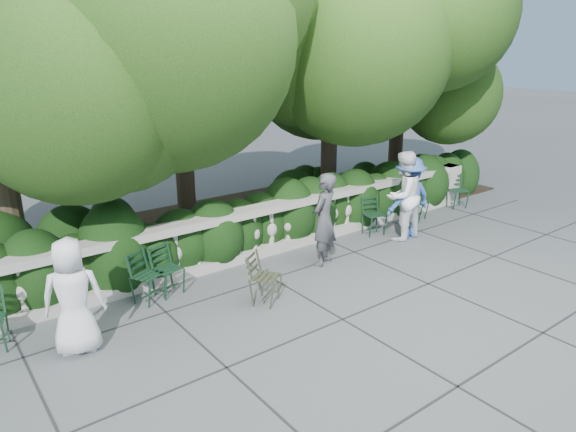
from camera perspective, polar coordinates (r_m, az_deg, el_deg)
ground at (r=8.77m, az=4.00°, el=-7.85°), size 90.00×90.00×0.00m
balustrade at (r=9.89m, az=-2.81°, el=-1.67°), size 12.00×0.44×1.00m
shrub_hedge at (r=11.01m, az=-6.32°, el=-2.35°), size 15.00×2.60×1.70m
tree_canopy at (r=10.85m, az=-4.37°, el=18.76°), size 15.04×6.52×6.78m
chair_b at (r=8.50m, az=-14.36°, el=-9.34°), size 0.61×0.62×0.84m
chair_c at (r=8.63m, az=-12.45°, el=-8.73°), size 0.53×0.56×0.84m
chair_d at (r=11.16m, az=9.83°, el=-2.25°), size 0.54×0.57×0.84m
chair_e at (r=12.35m, az=14.64°, el=-0.56°), size 0.55×0.58×0.84m
chair_f at (r=13.54m, az=18.51°, el=0.74°), size 0.59×0.61×0.84m
chair_weathered at (r=8.21m, az=-1.52°, el=-9.75°), size 0.63×0.64×0.84m
person_businessman at (r=7.25m, az=-22.77°, el=-8.25°), size 0.91×0.76×1.59m
person_woman_grey at (r=9.36m, az=4.01°, el=-0.41°), size 0.74×0.63×1.73m
person_casual_man at (r=10.86m, az=12.61°, el=2.19°), size 0.95×0.76×1.87m
person_older_blue at (r=11.00m, az=13.30°, el=1.99°), size 1.16×0.71×1.73m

